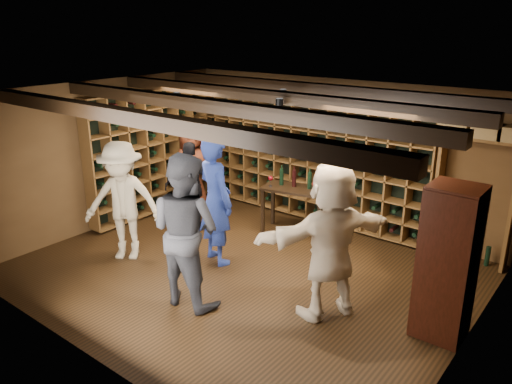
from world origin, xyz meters
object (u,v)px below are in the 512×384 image
Objects in this scene: guest_khaki at (123,201)px; tasting_table at (295,193)px; display_cabinet at (447,266)px; guest_beige at (331,241)px; guest_woman_black at (191,187)px; man_grey_suit at (186,230)px; man_blue_shirt at (216,201)px; guest_red_floral at (192,170)px.

tasting_table is (1.49, 2.31, -0.17)m from guest_khaki.
guest_beige is at bearing -161.57° from display_cabinet.
guest_khaki reaches higher than guest_woman_black.
guest_woman_black is (-1.57, 1.66, -0.20)m from man_grey_suit.
display_cabinet is 4.50m from guest_khaki.
guest_beige is at bearing 130.24° from guest_woman_black.
man_blue_shirt is 0.97× the size of man_grey_suit.
man_grey_suit is 1.09× the size of guest_khaki.
guest_beige is (2.02, -0.23, 0.02)m from man_blue_shirt.
guest_beige reaches higher than display_cabinet.
tasting_table is (1.44, 0.96, -0.05)m from guest_woman_black.
display_cabinet is 3.04m from man_grey_suit.
guest_beige reaches higher than guest_woman_black.
man_grey_suit is 1.66m from guest_khaki.
man_grey_suit is (-2.77, -1.24, 0.12)m from display_cabinet.
guest_red_floral is 2.02m from guest_khaki.
guest_beige reaches higher than tasting_table.
display_cabinet is at bearing -159.17° from man_blue_shirt.
man_blue_shirt reaches higher than guest_red_floral.
guest_woman_black reaches higher than tasting_table.
guest_woman_black is at bearing 53.95° from guest_khaki.
guest_woman_black is at bearing -118.19° from guest_red_floral.
tasting_table is (0.34, 1.56, -0.23)m from man_blue_shirt.
man_blue_shirt is 1.23× the size of guest_woman_black.
display_cabinet is 3.22m from tasting_table.
man_grey_suit is (0.47, -1.07, 0.03)m from man_blue_shirt.
guest_red_floral is 3.97m from guest_beige.
man_blue_shirt is at bearing -69.55° from man_grey_suit.
guest_khaki is at bearing -136.56° from tasting_table.
man_grey_suit is at bearing -100.73° from tasting_table.
man_blue_shirt is 1.62× the size of tasting_table.
tasting_table is (2.02, 0.36, -0.12)m from guest_red_floral.
man_blue_shirt is (-3.24, -0.18, 0.09)m from display_cabinet.
tasting_table is at bearing -90.49° from man_grey_suit.
tasting_table is at bearing -62.39° from guest_red_floral.
guest_beige reaches higher than guest_red_floral.
guest_woman_black is at bearing 174.44° from display_cabinet.
man_blue_shirt is at bearing -0.57° from guest_khaki.
guest_red_floral is (-2.16, 2.26, -0.14)m from man_grey_suit.
guest_red_floral reaches higher than guest_woman_black.
guest_woman_black is 1.73m from tasting_table.
man_grey_suit is at bearing 98.48° from guest_woman_black.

